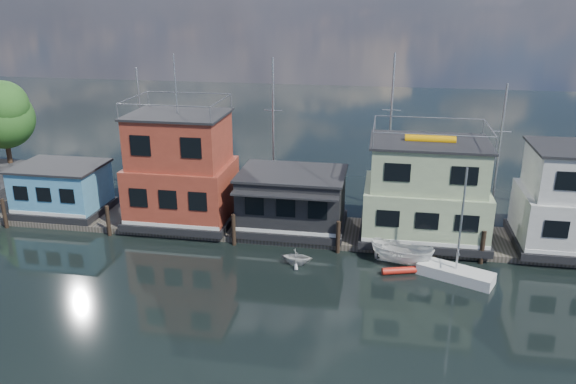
% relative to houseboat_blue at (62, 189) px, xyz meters
% --- Properties ---
extents(ground, '(160.00, 160.00, 0.00)m').
position_rel_houseboat_blue_xyz_m(ground, '(18.00, -12.00, -2.21)').
color(ground, black).
rests_on(ground, ground).
extents(dock, '(48.00, 5.00, 0.40)m').
position_rel_houseboat_blue_xyz_m(dock, '(18.00, 0.00, -2.01)').
color(dock, '#595147').
rests_on(dock, ground).
extents(houseboat_blue, '(6.40, 4.90, 3.66)m').
position_rel_houseboat_blue_xyz_m(houseboat_blue, '(0.00, 0.00, 0.00)').
color(houseboat_blue, black).
rests_on(houseboat_blue, dock).
extents(houseboat_red, '(7.40, 5.90, 11.86)m').
position_rel_houseboat_blue_xyz_m(houseboat_red, '(9.50, 0.00, 1.90)').
color(houseboat_red, black).
rests_on(houseboat_red, dock).
extents(houseboat_dark, '(7.40, 6.10, 4.06)m').
position_rel_houseboat_blue_xyz_m(houseboat_dark, '(17.50, -0.02, 0.21)').
color(houseboat_dark, black).
rests_on(houseboat_dark, dock).
extents(houseboat_green, '(8.40, 5.90, 7.03)m').
position_rel_houseboat_blue_xyz_m(houseboat_green, '(26.50, 0.00, 1.34)').
color(houseboat_green, black).
rests_on(houseboat_green, dock).
extents(pilings, '(42.28, 0.28, 2.20)m').
position_rel_houseboat_blue_xyz_m(pilings, '(17.67, -2.80, -1.11)').
color(pilings, '#2D2116').
rests_on(pilings, ground).
extents(background_masts, '(36.40, 0.16, 12.00)m').
position_rel_houseboat_blue_xyz_m(background_masts, '(22.76, 6.00, 3.35)').
color(background_masts, silver).
rests_on(background_masts, ground).
extents(motorboat, '(4.33, 2.81, 1.57)m').
position_rel_houseboat_blue_xyz_m(motorboat, '(25.06, -3.95, -1.42)').
color(motorboat, white).
rests_on(motorboat, ground).
extents(day_sailer, '(4.59, 3.08, 6.90)m').
position_rel_houseboat_blue_xyz_m(day_sailer, '(28.20, -5.17, -1.79)').
color(day_sailer, silver).
rests_on(day_sailer, ground).
extents(dinghy_white, '(2.02, 1.76, 1.04)m').
position_rel_houseboat_blue_xyz_m(dinghy_white, '(18.62, -4.95, -1.68)').
color(dinghy_white, beige).
rests_on(dinghy_white, ground).
extents(red_kayak, '(2.90, 1.25, 0.43)m').
position_rel_houseboat_blue_xyz_m(red_kayak, '(25.31, -4.98, -1.99)').
color(red_kayak, red).
rests_on(red_kayak, ground).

